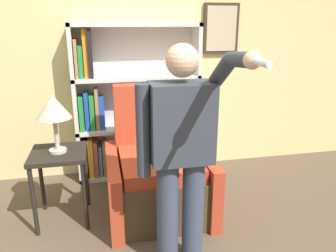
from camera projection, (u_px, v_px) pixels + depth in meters
name	position (u px, v px, depth m)	size (l,w,h in m)	color
wall_back	(126.00, 49.00, 3.54)	(8.00, 0.11, 2.80)	#DBCC84
bookcase	(125.00, 107.00, 3.56)	(1.35, 0.28, 1.68)	silver
armchair	(157.00, 173.00, 3.02)	(0.91, 0.92, 1.13)	#4C3823
person_standing	(181.00, 150.00, 2.13)	(0.55, 0.78, 1.57)	#384256
side_table	(60.00, 164.00, 2.78)	(0.46, 0.46, 0.64)	black
table_lamp	(53.00, 109.00, 2.63)	(0.28, 0.28, 0.49)	#B7B2A8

